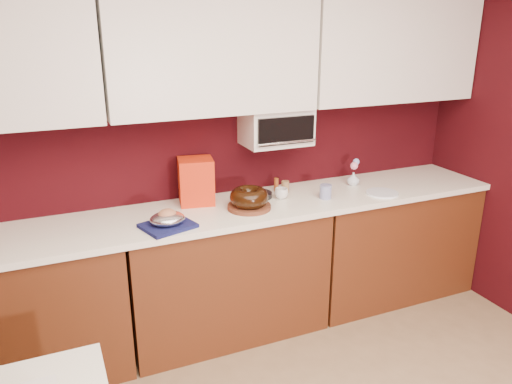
{
  "coord_description": "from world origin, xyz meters",
  "views": [
    {
      "loc": [
        -1.0,
        -0.92,
        2.04
      ],
      "look_at": [
        0.19,
        1.84,
        1.02
      ],
      "focal_mm": 35.0,
      "sensor_mm": 36.0,
      "label": 1
    }
  ],
  "objects_px": {
    "coffee_mug": "(281,192)",
    "toaster_oven": "(276,126)",
    "bundt_cake": "(249,197)",
    "blue_jar": "(326,192)",
    "foil_ham_nest": "(167,219)",
    "pandoro_box": "(196,181)",
    "flower_vase": "(353,178)"
  },
  "relations": [
    {
      "from": "pandoro_box",
      "to": "bundt_cake",
      "type": "bearing_deg",
      "value": -30.51
    },
    {
      "from": "toaster_oven",
      "to": "foil_ham_nest",
      "type": "height_order",
      "value": "toaster_oven"
    },
    {
      "from": "foil_ham_nest",
      "to": "pandoro_box",
      "type": "height_order",
      "value": "pandoro_box"
    },
    {
      "from": "flower_vase",
      "to": "toaster_oven",
      "type": "bearing_deg",
      "value": 172.74
    },
    {
      "from": "blue_jar",
      "to": "flower_vase",
      "type": "distance_m",
      "value": 0.38
    },
    {
      "from": "toaster_oven",
      "to": "coffee_mug",
      "type": "xyz_separation_m",
      "value": [
        -0.02,
        -0.14,
        -0.43
      ]
    },
    {
      "from": "foil_ham_nest",
      "to": "coffee_mug",
      "type": "relative_size",
      "value": 2.33
    },
    {
      "from": "blue_jar",
      "to": "flower_vase",
      "type": "height_order",
      "value": "flower_vase"
    },
    {
      "from": "toaster_oven",
      "to": "coffee_mug",
      "type": "distance_m",
      "value": 0.45
    },
    {
      "from": "pandoro_box",
      "to": "coffee_mug",
      "type": "relative_size",
      "value": 3.43
    },
    {
      "from": "bundt_cake",
      "to": "coffee_mug",
      "type": "distance_m",
      "value": 0.3
    },
    {
      "from": "foil_ham_nest",
      "to": "pandoro_box",
      "type": "xyz_separation_m",
      "value": [
        0.28,
        0.34,
        0.1
      ]
    },
    {
      "from": "toaster_oven",
      "to": "foil_ham_nest",
      "type": "xyz_separation_m",
      "value": [
        -0.85,
        -0.33,
        -0.42
      ]
    },
    {
      "from": "toaster_oven",
      "to": "bundt_cake",
      "type": "relative_size",
      "value": 1.8
    },
    {
      "from": "flower_vase",
      "to": "bundt_cake",
      "type": "bearing_deg",
      "value": -170.14
    },
    {
      "from": "toaster_oven",
      "to": "coffee_mug",
      "type": "bearing_deg",
      "value": -97.06
    },
    {
      "from": "foil_ham_nest",
      "to": "coffee_mug",
      "type": "height_order",
      "value": "foil_ham_nest"
    },
    {
      "from": "bundt_cake",
      "to": "pandoro_box",
      "type": "bearing_deg",
      "value": 138.74
    },
    {
      "from": "pandoro_box",
      "to": "coffee_mug",
      "type": "distance_m",
      "value": 0.59
    },
    {
      "from": "toaster_oven",
      "to": "blue_jar",
      "type": "distance_m",
      "value": 0.56
    },
    {
      "from": "foil_ham_nest",
      "to": "coffee_mug",
      "type": "xyz_separation_m",
      "value": [
        0.84,
        0.19,
        -0.01
      ]
    },
    {
      "from": "toaster_oven",
      "to": "blue_jar",
      "type": "xyz_separation_m",
      "value": [
        0.26,
        -0.25,
        -0.43
      ]
    },
    {
      "from": "foil_ham_nest",
      "to": "blue_jar",
      "type": "relative_size",
      "value": 2.16
    },
    {
      "from": "toaster_oven",
      "to": "flower_vase",
      "type": "xyz_separation_m",
      "value": [
        0.6,
        -0.08,
        -0.42
      ]
    },
    {
      "from": "coffee_mug",
      "to": "toaster_oven",
      "type": "bearing_deg",
      "value": 82.94
    },
    {
      "from": "blue_jar",
      "to": "flower_vase",
      "type": "xyz_separation_m",
      "value": [
        0.34,
        0.17,
        0.01
      ]
    },
    {
      "from": "bundt_cake",
      "to": "coffee_mug",
      "type": "relative_size",
      "value": 2.82
    },
    {
      "from": "blue_jar",
      "to": "coffee_mug",
      "type": "bearing_deg",
      "value": 157.88
    },
    {
      "from": "bundt_cake",
      "to": "blue_jar",
      "type": "bearing_deg",
      "value": -1.83
    },
    {
      "from": "bundt_cake",
      "to": "coffee_mug",
      "type": "xyz_separation_m",
      "value": [
        0.28,
        0.1,
        -0.04
      ]
    },
    {
      "from": "pandoro_box",
      "to": "flower_vase",
      "type": "bearing_deg",
      "value": 6.52
    },
    {
      "from": "toaster_oven",
      "to": "bundt_cake",
      "type": "distance_m",
      "value": 0.55
    }
  ]
}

